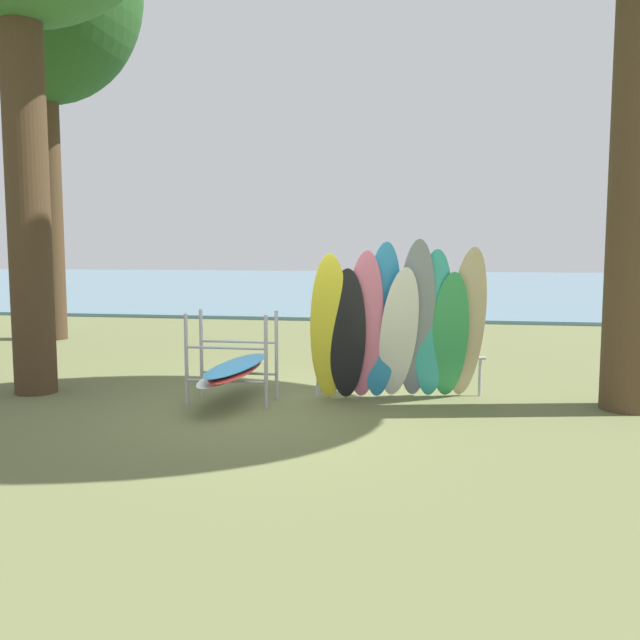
{
  "coord_description": "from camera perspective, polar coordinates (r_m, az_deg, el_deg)",
  "views": [
    {
      "loc": [
        2.01,
        -8.75,
        2.15
      ],
      "look_at": [
        0.37,
        0.91,
        1.1
      ],
      "focal_mm": 38.99,
      "sensor_mm": 36.0,
      "label": 1
    }
  ],
  "objects": [
    {
      "name": "leaning_board_pile",
      "position": [
        9.57,
        6.47,
        -0.68
      ],
      "size": [
        2.5,
        1.37,
        2.25
      ],
      "color": "yellow",
      "rests_on": "ground"
    },
    {
      "name": "ground_plane",
      "position": [
        9.23,
        -3.23,
        -7.36
      ],
      "size": [
        80.0,
        80.0,
        0.0
      ],
      "primitive_type": "plane",
      "color": "#60663D"
    },
    {
      "name": "board_storage_rack",
      "position": [
        9.63,
        -7.07,
        -3.96
      ],
      "size": [
        1.15,
        2.12,
        1.25
      ],
      "color": "#9EA0A5",
      "rests_on": "ground"
    },
    {
      "name": "lake_water",
      "position": [
        37.56,
        6.59,
        2.89
      ],
      "size": [
        80.0,
        36.0,
        0.1
      ],
      "primitive_type": "cube",
      "color": "slate",
      "rests_on": "ground"
    }
  ]
}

